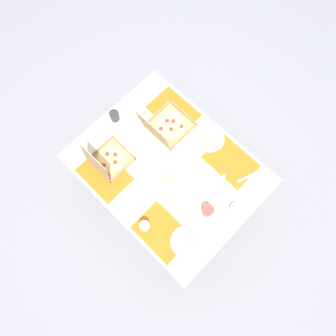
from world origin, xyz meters
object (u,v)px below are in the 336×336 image
plate_near_right (187,242)px  cup_dark (145,226)px  pizza_box_corner_left (167,127)px  plate_middle (209,139)px  plate_near_left (167,182)px  cup_clear_right (141,111)px  cup_red (114,116)px  cup_spare (208,211)px  condiment_bowl (236,208)px  pizza_box_edge_far (108,160)px

plate_near_right → cup_dark: size_ratio=2.41×
pizza_box_corner_left → plate_middle: 0.33m
pizza_box_corner_left → plate_near_left: bearing=134.5°
pizza_box_corner_left → cup_clear_right: 0.23m
plate_near_left → cup_red: size_ratio=2.39×
cup_clear_right → plate_near_left: bearing=154.8°
plate_near_right → cup_spare: bearing=-80.4°
cup_clear_right → cup_spare: (-0.87, 0.20, -0.01)m
cup_clear_right → cup_spare: bearing=167.1°
cup_spare → plate_near_left: bearing=7.2°
cup_spare → cup_red: bearing=-2.1°
cup_clear_right → cup_red: bearing=54.8°
plate_near_right → cup_spare: (0.04, -0.25, 0.03)m
plate_near_right → plate_near_left: 0.44m
plate_near_left → condiment_bowl: condiment_bowl is taller
cup_red → condiment_bowl: (-1.11, -0.12, -0.02)m
pizza_box_edge_far → condiment_bowl: 0.96m
pizza_box_corner_left → cup_spare: bearing=158.8°
pizza_box_corner_left → condiment_bowl: bearing=173.0°
pizza_box_corner_left → plate_near_left: pizza_box_corner_left is taller
cup_dark → cup_clear_right: size_ratio=0.94×
cup_red → cup_clear_right: bearing=-125.2°
plate_middle → condiment_bowl: 0.55m
cup_clear_right → cup_spare: cup_clear_right is taller
plate_middle → condiment_bowl: condiment_bowl is taller
pizza_box_edge_far → cup_clear_right: size_ratio=2.94×
pizza_box_corner_left → cup_dark: 0.74m
pizza_box_edge_far → plate_near_right: 0.80m
cup_red → condiment_bowl: 1.11m
plate_near_right → plate_middle: (0.40, -0.66, 0.00)m
plate_near_left → plate_near_right: bearing=152.8°
cup_dark → cup_red: size_ratio=1.02×
pizza_box_edge_far → cup_red: 0.35m
cup_clear_right → pizza_box_corner_left: bearing=-168.1°
plate_middle → plate_near_right: bearing=121.1°
plate_near_right → cup_red: (1.02, -0.28, 0.04)m
pizza_box_corner_left → plate_near_left: size_ratio=1.56×
pizza_box_edge_far → plate_near_right: (-0.80, 0.01, -0.04)m
cup_red → pizza_box_corner_left: bearing=-148.5°
condiment_bowl → cup_clear_right: bearing=-2.6°
plate_near_left → condiment_bowl: bearing=-157.6°
plate_near_left → cup_dark: cup_dark is taller
pizza_box_edge_far → pizza_box_corner_left: 0.49m
cup_dark → pizza_box_edge_far: bearing=-15.3°
cup_spare → condiment_bowl: 0.20m
cup_clear_right → cup_red: (0.11, 0.16, -0.00)m
cup_clear_right → condiment_bowl: cup_clear_right is taller
cup_red → condiment_bowl: bearing=-174.0°
condiment_bowl → cup_dark: bearing=55.7°
pizza_box_edge_far → plate_near_right: bearing=179.0°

